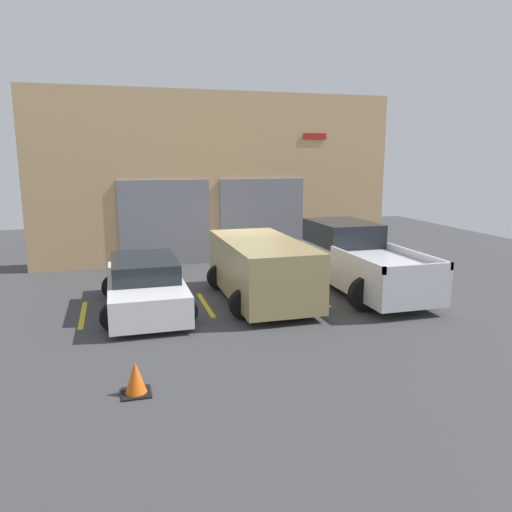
# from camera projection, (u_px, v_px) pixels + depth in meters

# --- Properties ---
(ground_plane) EXTENTS (28.00, 28.00, 0.00)m
(ground_plane) POSITION_uv_depth(u_px,v_px,m) (241.00, 282.00, 15.18)
(ground_plane) COLOR #3D3D3F
(shophouse_building) EXTENTS (12.86, 0.68, 5.96)m
(shophouse_building) POSITION_uv_depth(u_px,v_px,m) (218.00, 180.00, 17.71)
(shophouse_building) COLOR tan
(shophouse_building) RESTS_ON ground
(pickup_truck) EXTENTS (2.46, 5.17, 1.82)m
(pickup_truck) POSITION_uv_depth(u_px,v_px,m) (359.00, 260.00, 14.13)
(pickup_truck) COLOR silver
(pickup_truck) RESTS_ON ground
(sedan_white) EXTENTS (2.14, 4.29, 1.29)m
(sedan_white) POSITION_uv_depth(u_px,v_px,m) (145.00, 286.00, 12.30)
(sedan_white) COLOR white
(sedan_white) RESTS_ON ground
(sedan_side) EXTENTS (2.37, 4.45, 1.60)m
(sedan_side) POSITION_uv_depth(u_px,v_px,m) (261.00, 268.00, 13.04)
(sedan_side) COLOR #9E8956
(sedan_side) RESTS_ON ground
(parking_stripe_far_left) EXTENTS (0.12, 2.20, 0.01)m
(parking_stripe_far_left) POSITION_uv_depth(u_px,v_px,m) (83.00, 315.00, 11.99)
(parking_stripe_far_left) COLOR gold
(parking_stripe_far_left) RESTS_ON ground
(parking_stripe_left) EXTENTS (0.12, 2.20, 0.01)m
(parking_stripe_left) POSITION_uv_depth(u_px,v_px,m) (206.00, 305.00, 12.80)
(parking_stripe_left) COLOR gold
(parking_stripe_left) RESTS_ON ground
(parking_stripe_centre) EXTENTS (0.12, 2.20, 0.01)m
(parking_stripe_centre) POSITION_uv_depth(u_px,v_px,m) (314.00, 296.00, 13.61)
(parking_stripe_centre) COLOR gold
(parking_stripe_centre) RESTS_ON ground
(parking_stripe_right) EXTENTS (0.12, 2.20, 0.01)m
(parking_stripe_right) POSITION_uv_depth(u_px,v_px,m) (410.00, 288.00, 14.42)
(parking_stripe_right) COLOR gold
(parking_stripe_right) RESTS_ON ground
(traffic_cone) EXTENTS (0.47, 0.47, 0.55)m
(traffic_cone) POSITION_uv_depth(u_px,v_px,m) (136.00, 379.00, 7.93)
(traffic_cone) COLOR black
(traffic_cone) RESTS_ON ground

